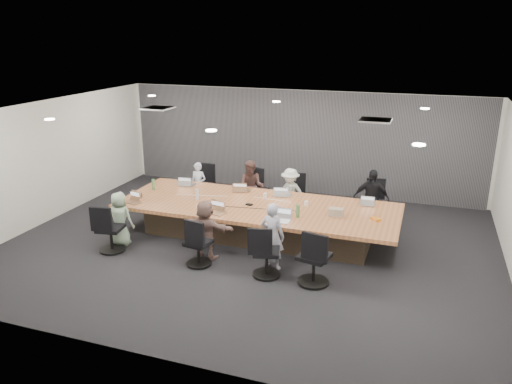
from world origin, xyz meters
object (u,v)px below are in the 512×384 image
(person_2, at_px, (290,193))
(laptop_2, at_px, (284,195))
(snack_packet, at_px, (376,219))
(chair_4, at_px, (111,232))
(chair_5, at_px, (198,247))
(bottle_green_left, at_px, (153,184))
(chair_6, at_px, (267,256))
(mug_brown, at_px, (140,195))
(person_5, at_px, (206,229))
(laptop_0, at_px, (188,184))
(stapler, at_px, (274,213))
(chair_3, at_px, (372,205))
(chair_7, at_px, (314,261))
(laptop_6, at_px, (281,221))
(conference_table, at_px, (258,219))
(person_3, at_px, (371,199))
(laptop_4, at_px, (134,203))
(bottle_green_right, at_px, (298,211))
(person_0, at_px, (198,185))
(person_6, at_px, (272,236))
(laptop_3, at_px, (368,204))
(person_1, at_px, (252,187))
(laptop_1, at_px, (244,190))
(laptop_5, at_px, (217,213))
(chair_1, at_px, (256,193))
(canvas_bag, at_px, (336,212))
(bottle_clear, at_px, (197,194))
(chair_2, at_px, (294,198))
(chair_0, at_px, (204,188))
(person_4, at_px, (120,219))

(person_2, relative_size, laptop_2, 3.64)
(laptop_2, bearing_deg, snack_packet, 148.77)
(snack_packet, bearing_deg, chair_4, -162.61)
(chair_5, xyz_separation_m, bottle_green_left, (-2.04, 1.89, 0.48))
(chair_4, height_order, chair_6, chair_4)
(mug_brown, bearing_deg, person_5, -25.12)
(laptop_0, relative_size, stapler, 2.05)
(chair_3, distance_m, chair_7, 3.45)
(laptop_6, bearing_deg, laptop_0, 151.31)
(conference_table, xyz_separation_m, person_3, (2.24, 1.35, 0.28))
(laptop_4, xyz_separation_m, snack_packet, (5.07, 0.69, 0.01))
(bottle_green_right, bearing_deg, person_0, 149.26)
(person_0, bearing_deg, person_6, -41.60)
(laptop_3, distance_m, person_6, 2.62)
(person_1, height_order, laptop_1, person_1)
(person_3, xyz_separation_m, bottle_green_right, (-1.23, -1.82, 0.19))
(laptop_2, relative_size, person_5, 0.28)
(chair_6, height_order, laptop_5, chair_6)
(chair_1, xyz_separation_m, bottle_green_left, (-2.03, -1.51, 0.46))
(canvas_bag, bearing_deg, bottle_clear, 179.80)
(chair_5, xyz_separation_m, snack_packet, (3.12, 1.59, 0.38))
(chair_1, height_order, canvas_bag, canvas_bag)
(person_5, bearing_deg, chair_2, -101.20)
(chair_0, relative_size, person_3, 0.58)
(chair_5, bearing_deg, bottle_clear, 125.36)
(laptop_1, relative_size, bottle_green_left, 1.32)
(chair_7, height_order, snack_packet, chair_7)
(chair_3, distance_m, laptop_0, 4.40)
(chair_6, distance_m, bottle_green_right, 1.34)
(laptop_3, bearing_deg, chair_7, 76.66)
(person_1, bearing_deg, laptop_6, -63.38)
(laptop_0, bearing_deg, bottle_clear, 121.79)
(chair_0, bearing_deg, laptop_1, 149.02)
(chair_7, distance_m, person_4, 4.22)
(laptop_3, bearing_deg, person_0, -6.98)
(person_6, bearing_deg, stapler, -66.73)
(laptop_0, xyz_separation_m, bottle_green_left, (-0.60, -0.61, 0.12))
(laptop_6, xyz_separation_m, bottle_clear, (-2.13, 0.68, 0.11))
(bottle_green_right, xyz_separation_m, snack_packet, (1.50, 0.36, -0.11))
(person_4, relative_size, person_5, 0.96)
(laptop_1, distance_m, canvas_bag, 2.51)
(person_1, height_order, laptop_5, person_1)
(laptop_6, bearing_deg, laptop_2, 105.01)
(person_0, bearing_deg, canvas_bag, -19.17)
(chair_3, xyz_separation_m, person_0, (-4.30, -0.35, 0.17))
(chair_0, distance_m, chair_5, 3.69)
(person_6, relative_size, laptop_6, 3.65)
(chair_1, height_order, bottle_green_right, bottle_green_right)
(chair_2, xyz_separation_m, mug_brown, (-3.01, -2.09, 0.42))
(person_4, relative_size, laptop_6, 3.22)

